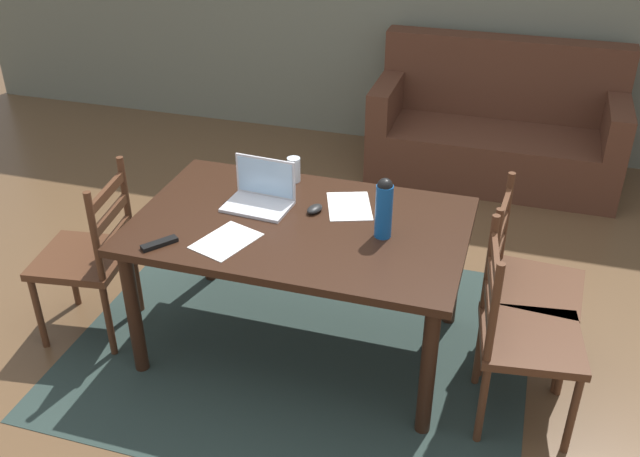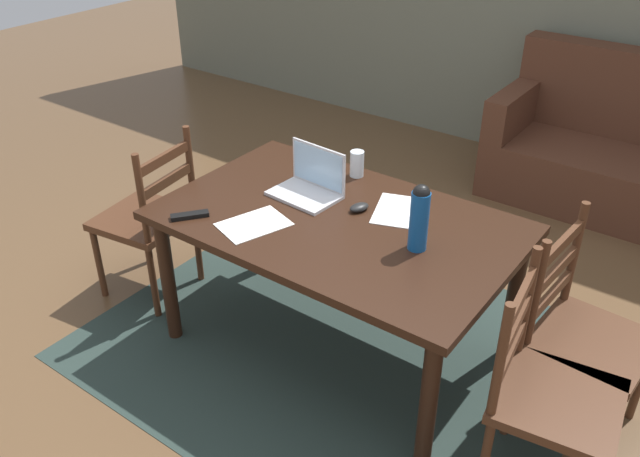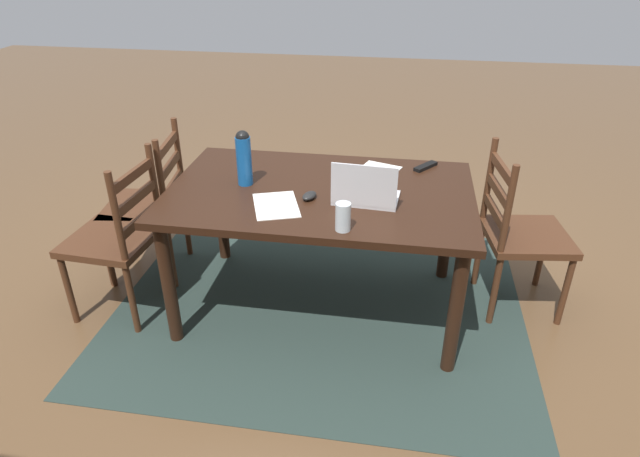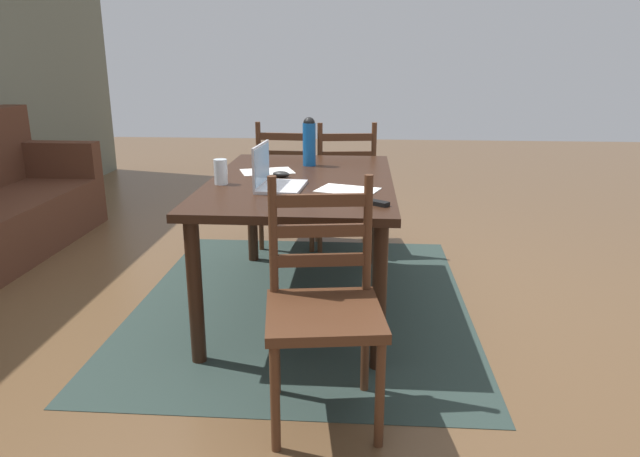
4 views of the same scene
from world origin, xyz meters
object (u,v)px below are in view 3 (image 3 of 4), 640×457
at_px(computer_mouse, 309,196).
at_px(chair_left_near, 520,234).
at_px(tv_remote, 426,166).
at_px(chair_right_far, 118,238).
at_px(drinking_glass, 343,217).
at_px(laptop, 365,193).
at_px(water_bottle, 244,157).
at_px(dining_table, 320,204).
at_px(chair_right_near, 150,205).

bearing_deg(computer_mouse, chair_left_near, -146.55).
bearing_deg(chair_left_near, tv_remote, -19.28).
xyz_separation_m(chair_right_far, drinking_glass, (-1.26, 0.21, 0.35)).
height_order(chair_left_near, drinking_glass, chair_left_near).
distance_m(chair_right_far, chair_left_near, 2.21).
relative_size(laptop, computer_mouse, 3.36).
relative_size(chair_left_near, water_bottle, 3.20).
xyz_separation_m(chair_right_far, tv_remote, (-1.63, -0.59, 0.29)).
distance_m(chair_left_near, drinking_glass, 1.15).
bearing_deg(dining_table, chair_right_far, 10.60).
distance_m(chair_right_near, drinking_glass, 1.44).
distance_m(dining_table, chair_right_near, 1.12).
bearing_deg(tv_remote, dining_table, -107.53).
bearing_deg(chair_right_far, water_bottle, -162.74).
bearing_deg(drinking_glass, tv_remote, -115.42).
height_order(chair_left_near, laptop, laptop).
distance_m(chair_right_far, drinking_glass, 1.32).
height_order(dining_table, water_bottle, water_bottle).
bearing_deg(chair_right_near, water_bottle, 163.78).
xyz_separation_m(chair_right_far, computer_mouse, (-1.05, -0.09, 0.30)).
xyz_separation_m(chair_left_near, chair_right_near, (2.17, -0.01, 0.00)).
bearing_deg(water_bottle, laptop, 168.70).
distance_m(chair_right_far, laptop, 1.37).
relative_size(dining_table, drinking_glass, 12.00).
bearing_deg(drinking_glass, dining_table, -67.46).
xyz_separation_m(chair_right_far, laptop, (-1.33, -0.08, 0.34)).
distance_m(chair_left_near, water_bottle, 1.56).
bearing_deg(dining_table, water_bottle, -1.14).
bearing_deg(computer_mouse, drinking_glass, 143.13).
bearing_deg(water_bottle, computer_mouse, 161.21).
bearing_deg(chair_left_near, drinking_glass, 33.41).
distance_m(drinking_glass, computer_mouse, 0.36).
distance_m(chair_right_near, laptop, 1.41).
relative_size(chair_right_near, water_bottle, 3.20).
distance_m(dining_table, tv_remote, 0.67).
bearing_deg(chair_left_near, chair_right_far, 10.39).
relative_size(chair_left_near, computer_mouse, 9.50).
height_order(chair_right_near, computer_mouse, chair_right_near).
distance_m(drinking_glass, tv_remote, 0.88).
relative_size(chair_right_far, laptop, 2.83).
height_order(drinking_glass, computer_mouse, drinking_glass).
bearing_deg(water_bottle, chair_right_near, -16.22).
height_order(water_bottle, computer_mouse, water_bottle).
height_order(laptop, computer_mouse, laptop).
bearing_deg(dining_table, chair_left_near, -169.83).
distance_m(laptop, tv_remote, 0.59).
relative_size(laptop, tv_remote, 1.97).
xyz_separation_m(chair_left_near, water_bottle, (1.49, 0.19, 0.43)).
bearing_deg(tv_remote, drinking_glass, -77.99).
relative_size(chair_right_near, laptop, 2.83).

